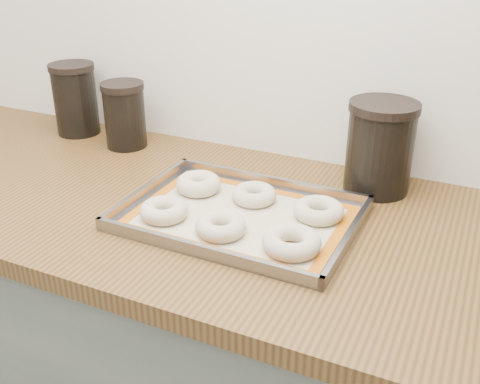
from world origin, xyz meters
The scene contains 13 objects.
cabinet centered at (0.00, 1.68, 0.43)m, with size 3.00×0.65×0.86m, color slate.
countertop centered at (0.00, 1.68, 0.88)m, with size 3.06×0.68×0.04m, color brown.
baking_tray centered at (0.20, 1.65, 0.91)m, with size 0.47×0.34×0.03m.
baking_mat centered at (0.20, 1.65, 0.90)m, with size 0.42×0.30×0.00m.
bagel_front_left centered at (0.06, 1.58, 0.92)m, with size 0.10×0.10×0.03m, color #C1B396.
bagel_front_mid centered at (0.19, 1.57, 0.92)m, with size 0.10×0.10×0.03m, color #C1B396.
bagel_front_right centered at (0.34, 1.57, 0.92)m, with size 0.11×0.11×0.03m, color #C1B396.
bagel_back_left centered at (0.07, 1.72, 0.92)m, with size 0.10×0.10×0.04m, color #C1B396.
bagel_back_mid centered at (0.20, 1.72, 0.92)m, with size 0.09×0.09×0.03m, color #C1B396.
bagel_back_right centered at (0.34, 1.71, 0.92)m, with size 0.10×0.10×0.03m, color #C1B396.
canister_left centered at (-0.42, 1.91, 1.00)m, with size 0.12×0.12×0.19m.
canister_mid centered at (-0.24, 1.88, 0.99)m, with size 0.11×0.11×0.17m.
canister_right centered at (0.41, 1.90, 1.00)m, with size 0.15×0.15×0.20m.
Camera 1 is at (0.62, 0.75, 1.45)m, focal length 42.00 mm.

